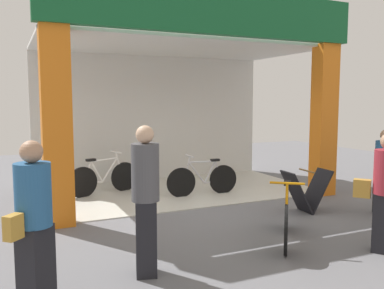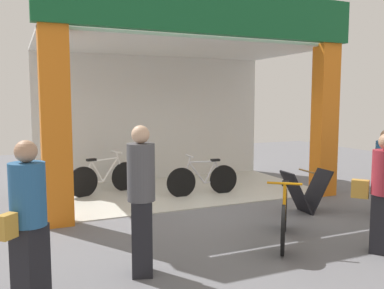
# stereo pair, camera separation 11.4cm
# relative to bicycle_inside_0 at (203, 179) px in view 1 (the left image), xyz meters

# --- Properties ---
(ground_plane) EXTENTS (20.03, 20.03, 0.00)m
(ground_plane) POSITION_rel_bicycle_inside_0_xyz_m (-0.33, -0.98, -0.36)
(ground_plane) COLOR slate
(ground_plane) RESTS_ON ground
(shop_facade) EXTENTS (6.22, 3.56, 4.09)m
(shop_facade) POSITION_rel_bicycle_inside_0_xyz_m (-0.33, 0.68, 1.83)
(shop_facade) COLOR beige
(shop_facade) RESTS_ON ground
(bicycle_inside_0) EXTENTS (1.63, 0.45, 0.90)m
(bicycle_inside_0) POSITION_rel_bicycle_inside_0_xyz_m (0.00, 0.00, 0.00)
(bicycle_inside_0) COLOR black
(bicycle_inside_0) RESTS_ON ground
(bicycle_inside_1) EXTENTS (1.64, 0.57, 0.93)m
(bicycle_inside_1) POSITION_rel_bicycle_inside_0_xyz_m (-1.93, 0.99, 0.01)
(bicycle_inside_1) COLOR black
(bicycle_inside_1) RESTS_ON ground
(bicycle_parked_0) EXTENTS (1.09, 1.39, 0.95)m
(bicycle_parked_0) POSITION_rel_bicycle_inside_0_xyz_m (-0.17, -3.16, 0.02)
(bicycle_parked_0) COLOR black
(bicycle_parked_0) RESTS_ON ground
(sandwich_board_sign) EXTENTS (0.90, 0.51, 0.80)m
(sandwich_board_sign) POSITION_rel_bicycle_inside_0_xyz_m (1.16, -2.00, 0.04)
(sandwich_board_sign) COLOR black
(sandwich_board_sign) RESTS_ON ground
(pedestrian_1) EXTENTS (0.53, 0.55, 1.69)m
(pedestrian_1) POSITION_rel_bicycle_inside_0_xyz_m (-3.66, -3.74, 0.52)
(pedestrian_1) COLOR black
(pedestrian_1) RESTS_ON ground
(pedestrian_3) EXTENTS (0.40, 0.40, 1.78)m
(pedestrian_3) POSITION_rel_bicycle_inside_0_xyz_m (-2.41, -3.43, 0.56)
(pedestrian_3) COLOR black
(pedestrian_3) RESTS_ON ground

